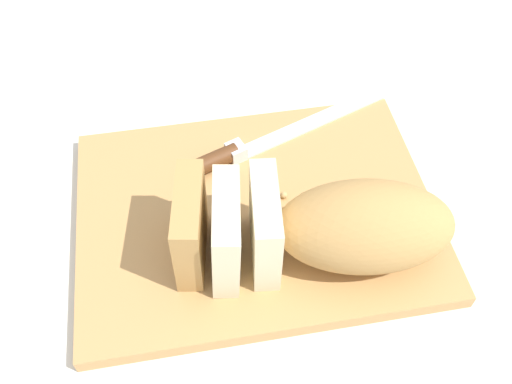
# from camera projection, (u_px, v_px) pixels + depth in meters

# --- Properties ---
(ground_plane) EXTENTS (3.00, 3.00, 0.00)m
(ground_plane) POSITION_uv_depth(u_px,v_px,m) (256.00, 218.00, 0.65)
(ground_plane) COLOR silver
(cutting_board) EXTENTS (0.40, 0.30, 0.02)m
(cutting_board) POSITION_uv_depth(u_px,v_px,m) (256.00, 213.00, 0.64)
(cutting_board) COLOR tan
(cutting_board) RESTS_ON ground_plane
(bread_loaf) EXTENTS (0.29, 0.14, 0.10)m
(bread_loaf) POSITION_uv_depth(u_px,v_px,m) (323.00, 227.00, 0.56)
(bread_loaf) COLOR tan
(bread_loaf) RESTS_ON cutting_board
(bread_knife) EXTENTS (0.27, 0.13, 0.02)m
(bread_knife) POSITION_uv_depth(u_px,v_px,m) (248.00, 147.00, 0.68)
(bread_knife) COLOR silver
(bread_knife) RESTS_ON cutting_board
(crumb_near_knife) EXTENTS (0.01, 0.01, 0.01)m
(crumb_near_knife) POSITION_uv_depth(u_px,v_px,m) (215.00, 236.00, 0.61)
(crumb_near_knife) COLOR tan
(crumb_near_knife) RESTS_ON cutting_board
(crumb_near_loaf) EXTENTS (0.01, 0.01, 0.01)m
(crumb_near_loaf) POSITION_uv_depth(u_px,v_px,m) (260.00, 224.00, 0.62)
(crumb_near_loaf) COLOR tan
(crumb_near_loaf) RESTS_ON cutting_board
(crumb_stray_left) EXTENTS (0.01, 0.01, 0.01)m
(crumb_stray_left) POSITION_uv_depth(u_px,v_px,m) (269.00, 225.00, 0.62)
(crumb_stray_left) COLOR tan
(crumb_stray_left) RESTS_ON cutting_board
(crumb_stray_right) EXTENTS (0.01, 0.01, 0.01)m
(crumb_stray_right) POSITION_uv_depth(u_px,v_px,m) (284.00, 195.00, 0.64)
(crumb_stray_right) COLOR tan
(crumb_stray_right) RESTS_ON cutting_board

